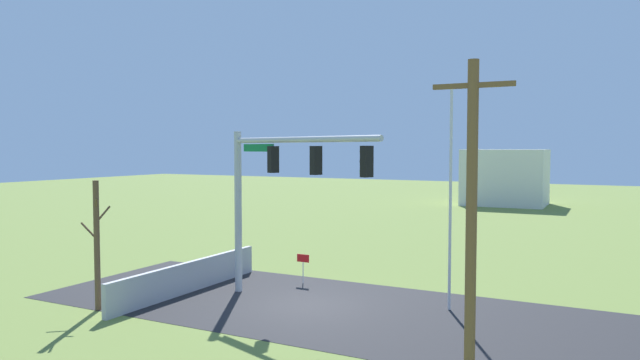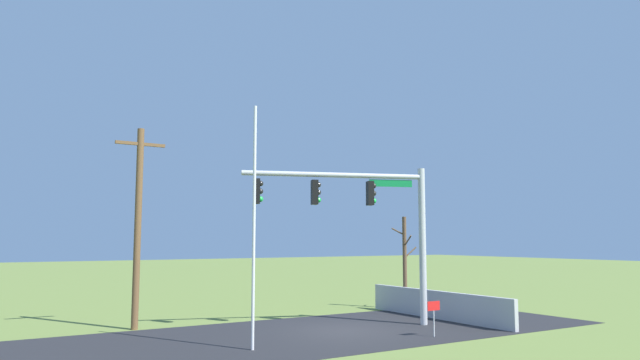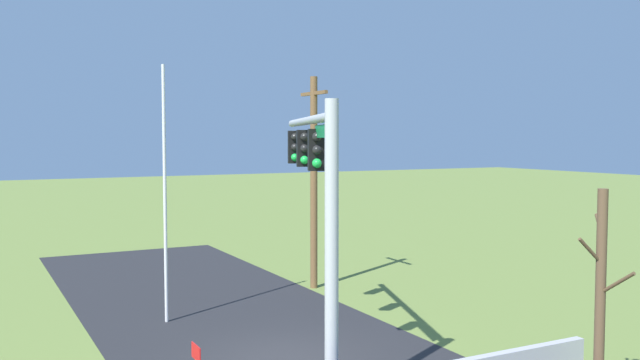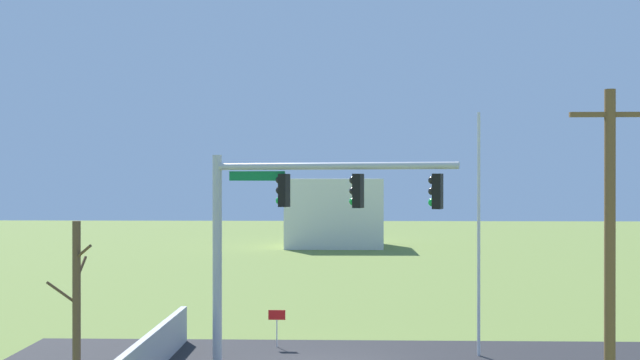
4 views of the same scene
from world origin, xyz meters
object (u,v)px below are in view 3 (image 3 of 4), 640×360
(bare_tree, at_px, (600,301))
(open_sign, at_px, (196,360))
(signal_mast, at_px, (315,180))
(flagpole, at_px, (165,195))
(utility_pole, at_px, (314,179))

(bare_tree, xyz_separation_m, open_sign, (-4.39, -6.73, -1.40))
(signal_mast, xyz_separation_m, open_sign, (0.55, -3.06, -3.59))
(flagpole, bearing_deg, utility_pole, 109.12)
(flagpole, relative_size, utility_pole, 0.99)
(open_sign, bearing_deg, bare_tree, 56.92)
(signal_mast, xyz_separation_m, bare_tree, (4.94, 3.68, -2.18))
(utility_pole, bearing_deg, open_sign, -39.91)
(flagpole, height_order, utility_pole, utility_pole)
(open_sign, bearing_deg, utility_pole, 140.09)
(signal_mast, relative_size, open_sign, 5.79)
(signal_mast, relative_size, flagpole, 0.93)
(signal_mast, height_order, utility_pole, utility_pole)
(flagpole, distance_m, utility_pole, 6.36)
(flagpole, xyz_separation_m, open_sign, (6.41, -1.10, -2.90))
(signal_mast, bearing_deg, utility_pole, 153.00)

